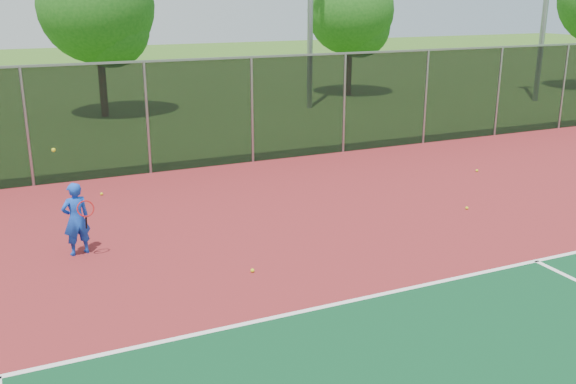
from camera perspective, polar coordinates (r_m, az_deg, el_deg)
name	(u,v)px	position (r m, az deg, el deg)	size (l,w,h in m)	color
court_apron	(487,306)	(10.63, 17.25, -9.67)	(30.00, 20.00, 0.02)	maroon
fence_back	(252,109)	(18.44, -3.21, 7.37)	(30.00, 0.06, 3.03)	black
tennis_player	(76,219)	(12.45, -18.33, -2.27)	(0.59, 0.63, 2.04)	blue
practice_ball_1	(252,270)	(11.30, -3.18, -6.98)	(0.07, 0.07, 0.07)	yellow
practice_ball_2	(101,194)	(16.18, -16.25, -0.16)	(0.07, 0.07, 0.07)	yellow
practice_ball_3	(467,208)	(15.06, 15.61, -1.38)	(0.07, 0.07, 0.07)	yellow
practice_ball_4	(477,171)	(18.37, 16.44, 1.84)	(0.07, 0.07, 0.07)	yellow
tree_back_left	(99,11)	(26.63, -16.41, 15.17)	(4.44, 4.44, 6.52)	#352313
tree_back_mid	(353,15)	(31.66, 5.77, 15.41)	(4.13, 4.13, 6.06)	#352313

